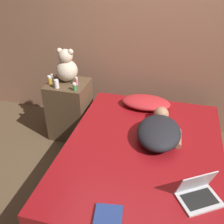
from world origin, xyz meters
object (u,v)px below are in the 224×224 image
laptop (198,193)px  bottle_green (75,87)px  teddy_bear (66,67)px  bottle_red (56,83)px  person_lying (159,131)px  bottle_pink (77,81)px  book (108,215)px  bottle_clear (52,77)px  bottle_amber (50,80)px  pillow (146,102)px  bottle_white (56,84)px

laptop → bottle_green: (-1.33, 1.00, 0.20)m
teddy_bear → bottle_red: 0.21m
person_lying → teddy_bear: (-1.16, 0.58, 0.29)m
bottle_red → person_lying: bearing=-19.5°
bottle_pink → book: 1.66m
bottle_clear → bottle_red: (0.09, -0.10, -0.01)m
bottle_amber → book: size_ratio=0.50×
pillow → bottle_pink: 0.83m
bottle_white → bottle_amber: size_ratio=0.94×
bottle_white → bottle_green: size_ratio=1.15×
pillow → bottle_white: bottle_white is taller
bottle_pink → bottle_clear: size_ratio=1.17×
book → bottle_white: bearing=126.3°
bottle_white → bottle_amber: bearing=151.0°
teddy_bear → bottle_green: bearing=-50.7°
person_lying → book: person_lying is taller
bottle_red → laptop: bearing=-34.2°
teddy_bear → bottle_clear: (-0.17, -0.04, -0.13)m
teddy_bear → bottle_white: teddy_bear is taller
bottle_pink → bottle_amber: bearing=-167.5°
bottle_pink → bottle_red: (-0.23, -0.06, -0.02)m
pillow → bottle_white: bearing=-169.2°
bottle_amber → bottle_pink: bearing=12.5°
teddy_bear → bottle_white: 0.25m
bottle_clear → bottle_white: bearing=-51.8°
person_lying → bottle_clear: (-1.33, 0.53, 0.16)m
teddy_bear → bottle_clear: size_ratio=4.83×
laptop → bottle_pink: bottle_pink is taller
teddy_bear → bottle_white: size_ratio=3.95×
bottle_white → bottle_clear: size_ratio=1.22×
laptop → teddy_bear: teddy_bear is taller
bottle_amber → bottle_white: bearing=-29.0°
bottle_clear → bottle_red: 0.13m
bottle_white → bottle_green: bottle_white is taller
person_lying → bottle_amber: size_ratio=6.64×
bottle_red → bottle_amber: 0.08m
person_lying → bottle_clear: bottle_clear is taller
bottle_red → bottle_white: bearing=-61.9°
bottle_clear → bottle_red: bearing=-45.6°
bottle_white → bottle_green: (0.22, -0.00, -0.01)m
teddy_bear → bottle_clear: 0.22m
bottle_amber → person_lying: bearing=-18.1°
teddy_bear → bottle_clear: teddy_bear is taller
person_lying → book: size_ratio=3.31×
bottle_pink → bottle_red: 0.24m
bottle_white → bottle_clear: 0.21m
bottle_green → bottle_amber: 0.34m
bottle_pink → bottle_red: size_ratio=1.70×
teddy_bear → bottle_white: (-0.04, -0.21, -0.12)m
teddy_bear → bottle_amber: (-0.15, -0.15, -0.12)m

